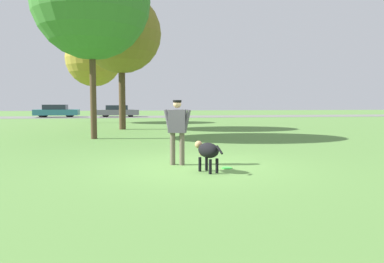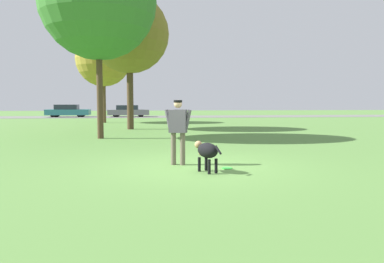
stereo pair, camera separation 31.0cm
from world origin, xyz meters
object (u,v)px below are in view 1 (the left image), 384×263
parked_car_teal (56,111)px  parked_car_grey (118,111)px  dog (207,151)px  tree_mid_center (121,33)px  tree_near_left (91,0)px  person (177,127)px  frisbee (227,168)px  tree_far_left (94,59)px

parked_car_teal → parked_car_grey: (6.34, -0.20, -0.03)m
dog → tree_mid_center: 14.92m
tree_near_left → person: bearing=-68.1°
dog → frisbee: 0.84m
person → parked_car_teal: (-9.51, 31.15, -0.33)m
parked_car_grey → person: bearing=-84.0°
tree_near_left → tree_far_left: (-1.40, 12.62, -1.06)m
frisbee → parked_car_teal: bearing=108.5°
dog → parked_car_grey: size_ratio=0.21×
person → tree_near_left: 9.26m
tree_near_left → tree_far_left: bearing=96.3°
tree_mid_center → parked_car_grey: tree_mid_center is taller
parked_car_teal → tree_far_left: bearing=-66.0°
tree_far_left → parked_car_teal: 13.09m
dog → parked_car_teal: 33.76m
person → frisbee: bearing=-11.3°
person → parked_car_grey: person is taller
person → parked_car_grey: bearing=114.2°
dog → parked_car_teal: parked_car_teal is taller
tree_mid_center → tree_far_left: (-2.40, 7.14, -0.68)m
person → tree_mid_center: size_ratio=0.21×
parked_car_teal → parked_car_grey: 6.34m
person → tree_far_left: (-4.33, 19.89, 3.87)m
parked_car_teal → tree_near_left: bearing=-75.3°
tree_mid_center → parked_car_teal: (-7.58, 18.40, -4.88)m
tree_near_left → tree_far_left: 12.74m
tree_mid_center → tree_near_left: bearing=-100.3°
frisbee → person: bearing=150.3°
frisbee → parked_car_grey: parked_car_grey is taller
tree_near_left → tree_mid_center: size_ratio=1.07×
frisbee → tree_far_left: size_ratio=0.04×
parked_car_teal → frisbee: bearing=-72.2°
frisbee → tree_mid_center: tree_mid_center is taller
tree_near_left → parked_car_teal: bearing=105.4°
frisbee → tree_far_left: bearing=104.9°
person → frisbee: (1.14, -0.65, -0.98)m
frisbee → parked_car_grey: 31.90m
tree_near_left → dog: bearing=-67.2°
tree_near_left → parked_car_grey: size_ratio=1.94×
dog → tree_far_left: 21.96m
dog → tree_far_left: (-4.91, 20.95, 4.37)m
tree_near_left → parked_car_grey: 24.27m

